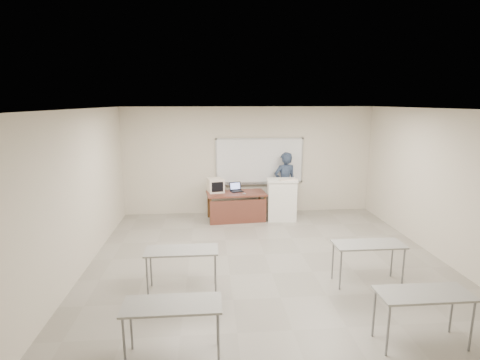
{
  "coord_description": "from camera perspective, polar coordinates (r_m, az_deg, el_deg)",
  "views": [
    {
      "loc": [
        -1.13,
        -6.38,
        3.13
      ],
      "look_at": [
        -0.4,
        2.2,
        1.32
      ],
      "focal_mm": 28.0,
      "sensor_mm": 36.0,
      "label": 1
    }
  ],
  "objects": [
    {
      "name": "instructor_desk",
      "position": [
        9.93,
        -0.55,
        -3.14
      ],
      "size": [
        1.56,
        0.78,
        0.75
      ],
      "rotation": [
        0.0,
        0.0,
        0.09
      ],
      "color": "brown",
      "rests_on": "floor"
    },
    {
      "name": "whiteboard",
      "position": [
        10.57,
        2.99,
        2.86
      ],
      "size": [
        2.48,
        0.1,
        1.31
      ],
      "color": "white",
      "rests_on": "floor"
    },
    {
      "name": "laptop",
      "position": [
        10.13,
        -0.5,
        -1.41
      ],
      "size": [
        0.32,
        0.29,
        0.24
      ],
      "rotation": [
        0.0,
        0.0,
        0.27
      ],
      "color": "black",
      "rests_on": "instructor_desk"
    },
    {
      "name": "mouse",
      "position": [
        9.81,
        0.65,
        -2.09
      ],
      "size": [
        0.1,
        0.08,
        0.03
      ],
      "primitive_type": "ellipsoid",
      "rotation": [
        0.0,
        0.0,
        -0.25
      ],
      "color": "#94959B",
      "rests_on": "instructor_desk"
    },
    {
      "name": "presenter",
      "position": [
        10.56,
        6.84,
        -0.51
      ],
      "size": [
        0.72,
        0.55,
        1.77
      ],
      "primitive_type": "imported",
      "rotation": [
        0.0,
        0.0,
        3.35
      ],
      "color": "black",
      "rests_on": "floor"
    },
    {
      "name": "keyboard",
      "position": [
        9.89,
        7.4,
        0.03
      ],
      "size": [
        0.51,
        0.24,
        0.03
      ],
      "primitive_type": "cube",
      "rotation": [
        0.0,
        0.0,
        0.15
      ],
      "color": "beige",
      "rests_on": "podium"
    },
    {
      "name": "student_desks",
      "position": [
        5.71,
        7.26,
        -13.76
      ],
      "size": [
        4.4,
        2.2,
        0.73
      ],
      "color": "gray",
      "rests_on": "floor"
    },
    {
      "name": "crt_monitor",
      "position": [
        10.05,
        -3.78,
        -0.81
      ],
      "size": [
        0.4,
        0.45,
        0.38
      ],
      "rotation": [
        0.0,
        0.0,
        0.21
      ],
      "color": "beige",
      "rests_on": "instructor_desk"
    },
    {
      "name": "podium",
      "position": [
        10.1,
        6.34,
        -2.98
      ],
      "size": [
        0.79,
        0.57,
        1.11
      ],
      "rotation": [
        0.0,
        0.0,
        -0.07
      ],
      "color": "white",
      "rests_on": "floor"
    },
    {
      "name": "floor",
      "position": [
        7.19,
        4.82,
        -14.02
      ],
      "size": [
        7.0,
        8.0,
        0.01
      ],
      "primitive_type": "cube",
      "color": "gray",
      "rests_on": "ground"
    }
  ]
}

